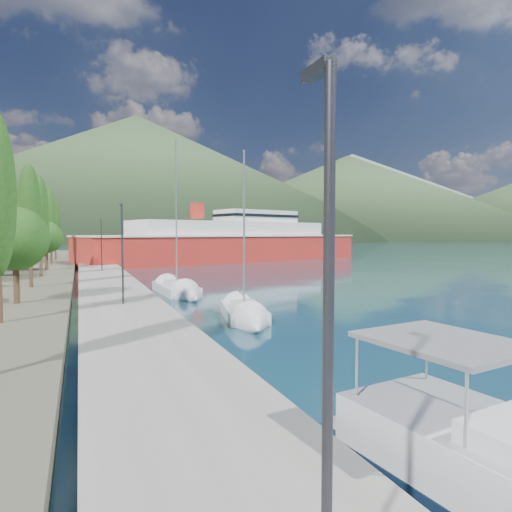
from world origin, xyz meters
name	(u,v)px	position (x,y,z in m)	size (l,w,h in m)	color
ground	(120,251)	(0.00, 120.00, 0.00)	(1400.00, 1400.00, 0.00)	#133A4D
quay	(109,287)	(-9.00, 26.00, 0.40)	(5.00, 88.00, 0.80)	gray
hills_far	(187,185)	(138.59, 618.73, 77.39)	(1480.00, 900.00, 180.00)	slate
hills_near	(206,186)	(98.04, 372.50, 49.18)	(1010.00, 520.00, 115.00)	#38512F
tree_row	(36,224)	(-15.05, 30.69, 5.97)	(3.96, 66.17, 10.69)	#47301E
lamp_posts	(121,249)	(-9.00, 14.16, 4.08)	(0.15, 49.06, 6.06)	#2D2D33
sailboat_near	(248,318)	(-2.68, 8.66, 0.29)	(3.72, 7.83, 10.82)	silver
sailboat_mid	(183,293)	(-3.78, 20.15, 0.33)	(2.96, 9.67, 13.76)	silver
ferry	(234,243)	(14.94, 60.65, 3.30)	(55.60, 26.48, 10.84)	red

